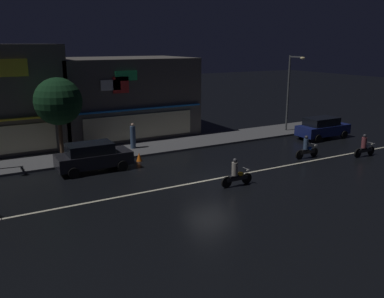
{
  "coord_description": "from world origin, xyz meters",
  "views": [
    {
      "loc": [
        -11.27,
        -18.03,
        7.28
      ],
      "look_at": [
        -0.12,
        1.73,
        1.39
      ],
      "focal_mm": 38.23,
      "sensor_mm": 36.0,
      "label": 1
    }
  ],
  "objects_px": {
    "pedestrian_on_sidewalk": "(133,137)",
    "traffic_cone": "(139,157)",
    "motorcycle_opposite_lane": "(307,149)",
    "streetlamp_mid": "(291,86)",
    "motorcycle_following": "(364,147)",
    "parked_car_trailing": "(93,156)",
    "motorcycle_lead": "(236,174)",
    "parked_car_near_kerb": "(322,128)"
  },
  "relations": [
    {
      "from": "pedestrian_on_sidewalk",
      "to": "traffic_cone",
      "type": "height_order",
      "value": "pedestrian_on_sidewalk"
    },
    {
      "from": "pedestrian_on_sidewalk",
      "to": "motorcycle_opposite_lane",
      "type": "xyz_separation_m",
      "value": [
        9.07,
        -7.51,
        -0.32
      ]
    },
    {
      "from": "streetlamp_mid",
      "to": "pedestrian_on_sidewalk",
      "type": "height_order",
      "value": "streetlamp_mid"
    },
    {
      "from": "motorcycle_opposite_lane",
      "to": "traffic_cone",
      "type": "bearing_deg",
      "value": 153.06
    },
    {
      "from": "pedestrian_on_sidewalk",
      "to": "motorcycle_opposite_lane",
      "type": "distance_m",
      "value": 11.78
    },
    {
      "from": "motorcycle_following",
      "to": "traffic_cone",
      "type": "relative_size",
      "value": 3.45
    },
    {
      "from": "streetlamp_mid",
      "to": "parked_car_trailing",
      "type": "height_order",
      "value": "streetlamp_mid"
    },
    {
      "from": "motorcycle_lead",
      "to": "motorcycle_following",
      "type": "bearing_deg",
      "value": -169.75
    },
    {
      "from": "pedestrian_on_sidewalk",
      "to": "traffic_cone",
      "type": "xyz_separation_m",
      "value": [
        -0.7,
        -2.8,
        -0.68
      ]
    },
    {
      "from": "motorcycle_lead",
      "to": "motorcycle_following",
      "type": "relative_size",
      "value": 1.0
    },
    {
      "from": "pedestrian_on_sidewalk",
      "to": "parked_car_near_kerb",
      "type": "height_order",
      "value": "pedestrian_on_sidewalk"
    },
    {
      "from": "motorcycle_lead",
      "to": "streetlamp_mid",
      "type": "bearing_deg",
      "value": -135.62
    },
    {
      "from": "streetlamp_mid",
      "to": "motorcycle_lead",
      "type": "bearing_deg",
      "value": -142.8
    },
    {
      "from": "motorcycle_opposite_lane",
      "to": "traffic_cone",
      "type": "xyz_separation_m",
      "value": [
        -9.77,
        4.71,
        -0.36
      ]
    },
    {
      "from": "motorcycle_following",
      "to": "motorcycle_opposite_lane",
      "type": "relative_size",
      "value": 1.0
    },
    {
      "from": "parked_car_trailing",
      "to": "motorcycle_lead",
      "type": "bearing_deg",
      "value": 132.32
    },
    {
      "from": "streetlamp_mid",
      "to": "parked_car_near_kerb",
      "type": "distance_m",
      "value": 4.32
    },
    {
      "from": "parked_car_trailing",
      "to": "pedestrian_on_sidewalk",
      "type": "bearing_deg",
      "value": -138.65
    },
    {
      "from": "motorcycle_opposite_lane",
      "to": "traffic_cone",
      "type": "height_order",
      "value": "motorcycle_opposite_lane"
    },
    {
      "from": "parked_car_trailing",
      "to": "traffic_cone",
      "type": "bearing_deg",
      "value": -169.86
    },
    {
      "from": "motorcycle_lead",
      "to": "motorcycle_following",
      "type": "height_order",
      "value": "same"
    },
    {
      "from": "pedestrian_on_sidewalk",
      "to": "motorcycle_following",
      "type": "relative_size",
      "value": 0.93
    },
    {
      "from": "motorcycle_lead",
      "to": "motorcycle_following",
      "type": "xyz_separation_m",
      "value": [
        10.75,
        0.58,
        0.0
      ]
    },
    {
      "from": "parked_car_near_kerb",
      "to": "motorcycle_following",
      "type": "xyz_separation_m",
      "value": [
        -1.62,
        -5.2,
        -0.24
      ]
    },
    {
      "from": "parked_car_trailing",
      "to": "motorcycle_following",
      "type": "relative_size",
      "value": 2.26
    },
    {
      "from": "parked_car_near_kerb",
      "to": "motorcycle_opposite_lane",
      "type": "relative_size",
      "value": 2.26
    },
    {
      "from": "pedestrian_on_sidewalk",
      "to": "parked_car_trailing",
      "type": "distance_m",
      "value": 5.08
    },
    {
      "from": "parked_car_near_kerb",
      "to": "pedestrian_on_sidewalk",
      "type": "bearing_deg",
      "value": 164.75
    },
    {
      "from": "streetlamp_mid",
      "to": "traffic_cone",
      "type": "relative_size",
      "value": 11.24
    },
    {
      "from": "parked_car_near_kerb",
      "to": "motorcycle_following",
      "type": "bearing_deg",
      "value": -107.29
    },
    {
      "from": "pedestrian_on_sidewalk",
      "to": "motorcycle_opposite_lane",
      "type": "height_order",
      "value": "pedestrian_on_sidewalk"
    },
    {
      "from": "parked_car_trailing",
      "to": "parked_car_near_kerb",
      "type": "bearing_deg",
      "value": 178.29
    },
    {
      "from": "parked_car_near_kerb",
      "to": "motorcycle_lead",
      "type": "distance_m",
      "value": 13.65
    },
    {
      "from": "streetlamp_mid",
      "to": "pedestrian_on_sidewalk",
      "type": "bearing_deg",
      "value": 176.3
    },
    {
      "from": "traffic_cone",
      "to": "pedestrian_on_sidewalk",
      "type": "bearing_deg",
      "value": 75.89
    },
    {
      "from": "motorcycle_opposite_lane",
      "to": "parked_car_near_kerb",
      "type": "bearing_deg",
      "value": 33.47
    },
    {
      "from": "streetlamp_mid",
      "to": "motorcycle_following",
      "type": "relative_size",
      "value": 3.25
    },
    {
      "from": "parked_car_trailing",
      "to": "motorcycle_following",
      "type": "xyz_separation_m",
      "value": [
        16.5,
        -5.74,
        -0.24
      ]
    },
    {
      "from": "motorcycle_lead",
      "to": "motorcycle_opposite_lane",
      "type": "height_order",
      "value": "same"
    },
    {
      "from": "pedestrian_on_sidewalk",
      "to": "motorcycle_lead",
      "type": "distance_m",
      "value": 9.87
    },
    {
      "from": "motorcycle_following",
      "to": "motorcycle_opposite_lane",
      "type": "bearing_deg",
      "value": -19.51
    },
    {
      "from": "motorcycle_following",
      "to": "parked_car_trailing",
      "type": "bearing_deg",
      "value": -15.03
    }
  ]
}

